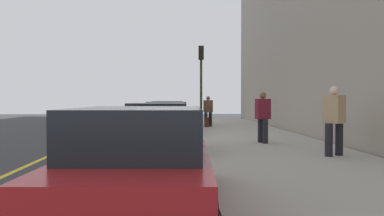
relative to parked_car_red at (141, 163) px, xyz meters
The scene contains 13 objects.
ground_plane 11.31m from the parked_car_red, ahead, with size 56.00×56.00×0.00m, color #333335.
sidewalk 11.80m from the parked_car_red, 16.54° to the right, with size 28.00×4.60×0.15m, color #A39E93.
lane_stripe_centre 11.74m from the parked_car_red, 15.58° to the left, with size 28.00×0.14×0.01m, color gold.
snow_bank_curb 6.55m from the parked_car_red, ahead, with size 6.88×0.56×0.22m, color white.
parked_car_red is the anchor object (origin of this frame).
parked_car_white 6.52m from the parked_car_red, ahead, with size 4.58×1.94×1.51m.
parked_car_black 12.05m from the parked_car_red, ahead, with size 4.37×1.99×1.51m.
parked_car_navy 17.27m from the parked_car_red, ahead, with size 4.56×1.96×1.51m.
pedestrian_burgundy_coat 8.86m from the parked_car_red, 22.59° to the right, with size 0.56×0.51×1.71m.
pedestrian_brown_coat 16.70m from the parked_car_red, ahead, with size 0.51×0.50×1.63m.
pedestrian_tan_coat 6.74m from the parked_car_red, 42.82° to the right, with size 0.58×0.55×1.81m.
traffic_light_pole 15.74m from the parked_car_red, ahead, with size 0.35×0.26×4.18m.
rolling_suitcase 16.31m from the parked_car_red, ahead, with size 0.34×0.22×0.85m.
Camera 1 is at (-16.88, -0.41, 1.63)m, focal length 38.65 mm.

